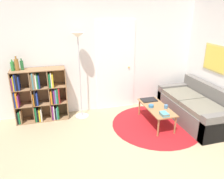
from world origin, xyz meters
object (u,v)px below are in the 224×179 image
Objects in this scene: bookshelf at (40,95)px; coffee_table at (156,109)px; couch at (197,108)px; bowl at (151,106)px; laptop at (149,100)px; floor_lamp at (79,52)px; bottle_left at (13,66)px; bottle_right at (22,65)px; cup at (166,107)px; bottle_middle at (17,65)px.

bookshelf is 1.13× the size of coffee_table.
couch is 16.92× the size of bowl.
floor_lamp is at bearing 165.03° from laptop.
couch is at bearing -18.88° from floor_lamp.
bowl is at bearing -17.57° from bottle_left.
bottle_right is at bearing 161.33° from coffee_table.
laptop is 0.36m from bowl.
coffee_table is at bearing 175.41° from couch.
bowl is 0.30m from cup.
bookshelf is 1.25m from floor_lamp.
bowl reaches higher than coffee_table.
floor_lamp is at bearing 161.12° from couch.
bookshelf is at bearing -5.72° from bottle_right.
bottle_middle is at bearing 162.10° from bowl.
bowl is (-1.05, 0.09, 0.14)m from couch.
floor_lamp reaches higher than laptop.
bookshelf is 10.77× the size of bowl.
couch is at bearing -4.59° from coffee_table.
coffee_table is at bearing -17.46° from bottle_middle.
cup is at bearing -21.32° from bookshelf.
bookshelf reaches higher than cup.
coffee_table is 3.03× the size of laptop.
coffee_table is 4.44× the size of bottle_right.
cup is at bearing -26.10° from bowl.
laptop is at bearing 91.51° from coffee_table.
bottle_middle is (-2.82, 0.95, 0.83)m from cup.
couch is 1.07m from bowl.
laptop is 0.50m from cup.
bottle_right is at bearing 168.66° from laptop.
couch is at bearing -24.51° from laptop.
bowl is at bearing -20.71° from bookshelf.
bottle_middle is at bearing -6.79° from bottle_left.
laptop is at bearing -11.34° from bottle_right.
bottle_right is at bearing 164.93° from couch.
couch is 7.86× the size of bottle_right.
floor_lamp is 6.47× the size of bottle_middle.
bookshelf is 0.78m from bottle_middle.
bottle_left is at bearing 173.21° from bottle_middle.
laptop is 2.75m from bottle_right.
laptop is at bearing 72.56° from bowl.
bottle_right reaches higher than couch.
bottle_left is at bearing 175.29° from floor_lamp.
couch reaches higher than cup.
cup is 0.34× the size of bottle_left.
bottle_middle is (0.08, -0.01, 0.03)m from bottle_left.
bookshelf is at bearing 158.68° from cup.
couch is 0.80m from cup.
bottle_left is 0.17m from bottle_right.
bottle_left reaches higher than coffee_table.
couch is at bearing -15.07° from bottle_right.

